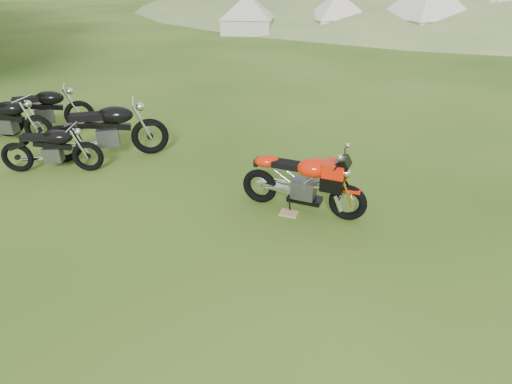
# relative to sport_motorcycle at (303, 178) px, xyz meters

# --- Properties ---
(ground) EXTENTS (120.00, 120.00, 0.00)m
(ground) POSITION_rel_sport_motorcycle_xyz_m (-0.26, -1.19, -0.53)
(ground) COLOR #284F10
(ground) RESTS_ON ground
(sport_motorcycle) EXTENTS (1.81, 1.06, 1.06)m
(sport_motorcycle) POSITION_rel_sport_motorcycle_xyz_m (0.00, 0.00, 0.00)
(sport_motorcycle) COLOR red
(sport_motorcycle) RESTS_ON ground
(plywood_board) EXTENTS (0.31, 0.27, 0.02)m
(plywood_board) POSITION_rel_sport_motorcycle_xyz_m (-0.19, -0.12, -0.52)
(plywood_board) COLOR tan
(plywood_board) RESTS_ON ground
(vintage_moto_a) EXTENTS (1.99, 0.71, 1.02)m
(vintage_moto_a) POSITION_rel_sport_motorcycle_xyz_m (-5.71, 2.63, -0.02)
(vintage_moto_a) COLOR black
(vintage_moto_a) RESTS_ON ground
(vintage_moto_b) EXTENTS (2.02, 1.12, 1.04)m
(vintage_moto_b) POSITION_rel_sport_motorcycle_xyz_m (-5.25, 3.26, -0.01)
(vintage_moto_b) COLOR black
(vintage_moto_b) RESTS_ON ground
(vintage_moto_c) EXTENTS (1.70, 0.48, 0.88)m
(vintage_moto_c) POSITION_rel_sport_motorcycle_xyz_m (-4.20, 1.28, -0.09)
(vintage_moto_c) COLOR black
(vintage_moto_c) RESTS_ON ground
(vintage_moto_d) EXTENTS (2.21, 1.06, 1.14)m
(vintage_moto_d) POSITION_rel_sport_motorcycle_xyz_m (-3.45, 1.91, 0.04)
(vintage_moto_d) COLOR black
(vintage_moto_d) RESTS_ON ground
(tent_left) EXTENTS (2.87, 2.87, 2.23)m
(tent_left) POSITION_rel_sport_motorcycle_xyz_m (-1.45, 19.44, 0.58)
(tent_left) COLOR beige
(tent_left) RESTS_ON ground
(tent_mid) EXTENTS (3.14, 3.14, 2.30)m
(tent_mid) POSITION_rel_sport_motorcycle_xyz_m (3.35, 19.43, 0.62)
(tent_mid) COLOR white
(tent_mid) RESTS_ON ground
(tent_right) EXTENTS (4.20, 4.20, 2.79)m
(tent_right) POSITION_rel_sport_motorcycle_xyz_m (7.55, 17.87, 0.86)
(tent_right) COLOR silver
(tent_right) RESTS_ON ground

